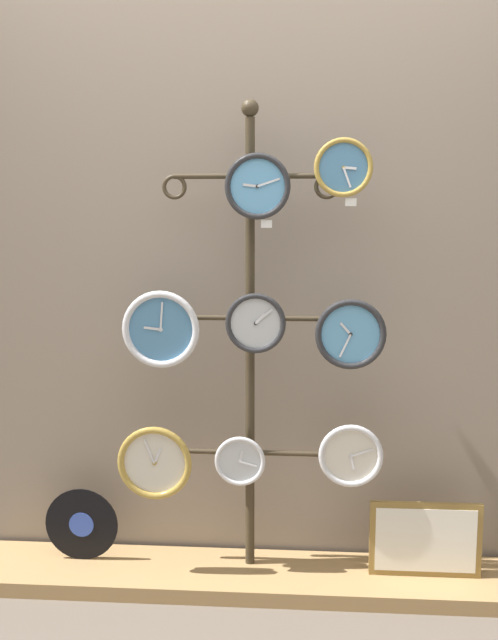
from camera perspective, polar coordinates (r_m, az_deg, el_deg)
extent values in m
plane|color=brown|center=(2.82, -0.59, -22.77)|extent=(12.00, 12.00, 0.00)
cube|color=gray|center=(2.98, 0.30, 7.29)|extent=(4.40, 0.04, 2.80)
cube|color=#9E7A4C|center=(3.11, -0.01, -18.97)|extent=(2.20, 0.36, 0.06)
cylinder|color=#382D1E|center=(3.17, 0.07, -18.79)|extent=(0.41, 0.41, 0.02)
cylinder|color=#382D1E|center=(2.87, 0.07, -2.66)|extent=(0.04, 0.04, 1.77)
sphere|color=#382D1E|center=(2.84, 0.08, 15.85)|extent=(0.06, 0.06, 0.06)
cylinder|color=#382D1E|center=(2.83, -2.84, 10.88)|extent=(0.28, 0.02, 0.02)
torus|color=#382D1E|center=(2.85, -5.71, 10.06)|extent=(0.09, 0.02, 0.09)
cylinder|color=#382D1E|center=(2.81, 3.02, 10.90)|extent=(0.28, 0.02, 0.02)
torus|color=#382D1E|center=(2.81, 5.95, 10.08)|extent=(0.09, 0.02, 0.09)
cylinder|color=#382D1E|center=(2.86, -3.06, 0.18)|extent=(0.31, 0.02, 0.02)
torus|color=#382D1E|center=(2.89, -6.13, -0.74)|extent=(0.11, 0.02, 0.11)
cylinder|color=#382D1E|center=(2.84, 3.23, 0.11)|extent=(0.31, 0.02, 0.02)
torus|color=#382D1E|center=(2.85, 6.38, -0.89)|extent=(0.11, 0.02, 0.11)
cylinder|color=#382D1E|center=(2.99, -3.17, -9.97)|extent=(0.33, 0.02, 0.02)
torus|color=#382D1E|center=(3.03, -6.35, -10.66)|extent=(0.11, 0.02, 0.11)
cylinder|color=#382D1E|center=(2.96, 3.34, -10.12)|extent=(0.33, 0.02, 0.02)
torus|color=#382D1E|center=(2.98, 6.60, -10.97)|extent=(0.11, 0.02, 0.11)
cylinder|color=#60A8DB|center=(2.74, 0.67, 10.15)|extent=(0.22, 0.02, 0.22)
torus|color=#262628|center=(2.73, 0.65, 10.16)|extent=(0.24, 0.02, 0.24)
cylinder|color=#262628|center=(2.73, 0.65, 10.15)|extent=(0.01, 0.01, 0.01)
cube|color=silver|center=(2.73, 0.10, 10.22)|extent=(0.05, 0.00, 0.02)
cube|color=silver|center=(2.72, 1.51, 10.44)|extent=(0.08, 0.00, 0.03)
cylinder|color=#4C84B2|center=(2.74, 7.19, 11.44)|extent=(0.19, 0.02, 0.19)
torus|color=#A58438|center=(2.72, 7.21, 11.46)|extent=(0.21, 0.02, 0.21)
cylinder|color=#A58438|center=(2.72, 7.21, 11.46)|extent=(0.01, 0.01, 0.01)
cube|color=silver|center=(2.72, 7.70, 11.41)|extent=(0.05, 0.00, 0.01)
cube|color=silver|center=(2.72, 7.48, 10.72)|extent=(0.03, 0.00, 0.07)
cylinder|color=#4C84B2|center=(2.82, -6.69, -0.68)|extent=(0.27, 0.02, 0.27)
torus|color=silver|center=(2.81, -6.75, -0.73)|extent=(0.29, 0.03, 0.29)
cylinder|color=silver|center=(2.81, -6.75, -0.72)|extent=(0.02, 0.01, 0.02)
cube|color=silver|center=(2.81, -7.39, -0.65)|extent=(0.06, 0.00, 0.02)
cube|color=silver|center=(2.80, -6.69, 0.31)|extent=(0.02, 0.00, 0.10)
cylinder|color=silver|center=(2.76, 0.52, -0.22)|extent=(0.20, 0.02, 0.20)
torus|color=#262628|center=(2.75, 0.50, -0.26)|extent=(0.22, 0.02, 0.22)
cylinder|color=#262628|center=(2.75, 0.50, -0.26)|extent=(0.01, 0.01, 0.01)
cube|color=silver|center=(2.74, 0.83, 0.11)|extent=(0.04, 0.00, 0.04)
cube|color=silver|center=(2.74, 1.12, 0.26)|extent=(0.06, 0.00, 0.06)
cylinder|color=#60A8DB|center=(2.76, 7.73, -1.04)|extent=(0.24, 0.02, 0.24)
torus|color=#262628|center=(2.75, 7.75, -1.10)|extent=(0.26, 0.02, 0.26)
cylinder|color=#262628|center=(2.75, 7.75, -1.09)|extent=(0.01, 0.01, 0.01)
cube|color=silver|center=(2.74, 7.37, -0.66)|extent=(0.04, 0.00, 0.05)
cube|color=silver|center=(2.75, 7.34, -1.96)|extent=(0.04, 0.00, 0.09)
cylinder|color=silver|center=(2.92, -7.15, -10.67)|extent=(0.26, 0.02, 0.26)
torus|color=#A58438|center=(2.91, -7.22, -10.77)|extent=(0.29, 0.03, 0.29)
cylinder|color=#A58438|center=(2.91, -7.21, -10.77)|extent=(0.02, 0.01, 0.02)
cube|color=silver|center=(2.89, -6.99, -10.25)|extent=(0.03, 0.00, 0.06)
cube|color=silver|center=(2.89, -7.61, -9.88)|extent=(0.04, 0.00, 0.10)
cylinder|color=silver|center=(2.90, -0.67, -10.63)|extent=(0.18, 0.02, 0.18)
torus|color=silver|center=(2.89, -0.70, -10.72)|extent=(0.19, 0.02, 0.19)
cylinder|color=silver|center=(2.89, -0.70, -10.72)|extent=(0.01, 0.01, 0.01)
cube|color=silver|center=(2.88, -0.60, -10.34)|extent=(0.02, 0.00, 0.04)
cube|color=silver|center=(2.89, -0.03, -10.92)|extent=(0.07, 0.00, 0.02)
cylinder|color=silver|center=(2.89, 7.75, -10.14)|extent=(0.22, 0.02, 0.22)
torus|color=silver|center=(2.88, 7.77, -10.23)|extent=(0.24, 0.02, 0.24)
cylinder|color=silver|center=(2.88, 7.76, -10.23)|extent=(0.01, 0.01, 0.01)
cube|color=silver|center=(2.89, 7.88, -10.73)|extent=(0.02, 0.00, 0.05)
cube|color=silver|center=(2.88, 8.59, -9.97)|extent=(0.08, 0.00, 0.04)
cylinder|color=black|center=(3.18, -12.64, -14.95)|extent=(0.30, 0.01, 0.30)
cylinder|color=#334FB2|center=(3.18, -12.66, -14.98)|extent=(0.10, 0.00, 0.10)
cube|color=olive|center=(3.06, 13.28, -15.95)|extent=(0.43, 0.02, 0.29)
cube|color=white|center=(3.05, 13.32, -16.04)|extent=(0.38, 0.00, 0.25)
cube|color=white|center=(2.73, 1.34, 7.33)|extent=(0.04, 0.00, 0.03)
cube|color=white|center=(2.72, 7.77, 8.89)|extent=(0.04, 0.00, 0.03)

